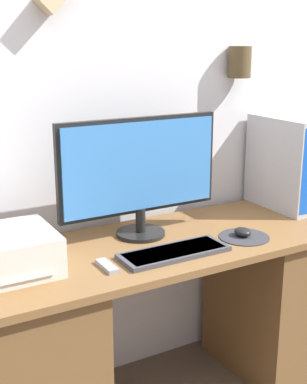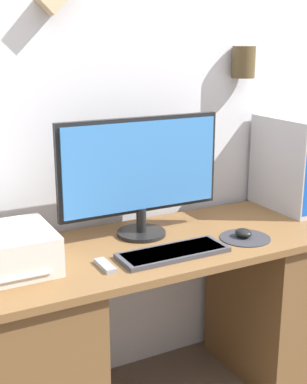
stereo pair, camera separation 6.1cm
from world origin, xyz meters
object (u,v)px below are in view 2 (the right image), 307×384
object	(u,v)px
monitor	(141,170)
computer_tower	(290,164)
keyboard	(173,252)
remote_control	(105,266)
printer	(5,251)
mouse	(243,233)

from	to	relation	value
monitor	computer_tower	distance (m)	0.80
keyboard	remote_control	xyz separation A→B (m)	(-0.28, 0.01, -0.00)
computer_tower	printer	size ratio (longest dim) A/B	1.31
monitor	remote_control	size ratio (longest dim) A/B	5.69
monitor	mouse	xyz separation A→B (m)	(0.36, -0.23, -0.26)
monitor	keyboard	distance (m)	0.37
monitor	printer	world-z (taller)	monitor
keyboard	computer_tower	size ratio (longest dim) A/B	0.97
monitor	mouse	world-z (taller)	monitor
remote_control	monitor	bearing A→B (deg)	42.43
mouse	printer	size ratio (longest dim) A/B	0.23
monitor	mouse	bearing A→B (deg)	-32.72
monitor	mouse	distance (m)	0.50
printer	remote_control	distance (m)	0.36
monitor	printer	distance (m)	0.63
mouse	remote_control	distance (m)	0.62
monitor	remote_control	bearing A→B (deg)	-137.57
computer_tower	printer	distance (m)	1.39
printer	mouse	bearing A→B (deg)	-8.06
monitor	printer	xyz separation A→B (m)	(-0.58, -0.10, -0.21)
computer_tower	printer	xyz separation A→B (m)	(-1.38, -0.10, -0.15)
keyboard	mouse	distance (m)	0.35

